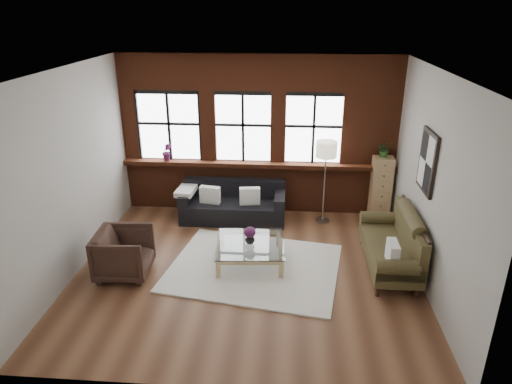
# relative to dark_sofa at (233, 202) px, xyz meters

# --- Properties ---
(floor) EXTENTS (5.50, 5.50, 0.00)m
(floor) POSITION_rel_dark_sofa_xyz_m (0.46, -1.90, -0.37)
(floor) COLOR brown
(floor) RESTS_ON ground
(ceiling) EXTENTS (5.50, 5.50, 0.00)m
(ceiling) POSITION_rel_dark_sofa_xyz_m (0.46, -1.90, 2.83)
(ceiling) COLOR white
(ceiling) RESTS_ON ground
(wall_back) EXTENTS (5.50, 0.00, 5.50)m
(wall_back) POSITION_rel_dark_sofa_xyz_m (0.46, 0.60, 1.23)
(wall_back) COLOR #AFACA3
(wall_back) RESTS_ON ground
(wall_front) EXTENTS (5.50, 0.00, 5.50)m
(wall_front) POSITION_rel_dark_sofa_xyz_m (0.46, -4.40, 1.23)
(wall_front) COLOR #AFACA3
(wall_front) RESTS_ON ground
(wall_left) EXTENTS (0.00, 5.00, 5.00)m
(wall_left) POSITION_rel_dark_sofa_xyz_m (-2.29, -1.90, 1.23)
(wall_left) COLOR #AFACA3
(wall_left) RESTS_ON ground
(wall_right) EXTENTS (0.00, 5.00, 5.00)m
(wall_right) POSITION_rel_dark_sofa_xyz_m (3.21, -1.90, 1.23)
(wall_right) COLOR #AFACA3
(wall_right) RESTS_ON ground
(brick_backwall) EXTENTS (5.50, 0.12, 3.20)m
(brick_backwall) POSITION_rel_dark_sofa_xyz_m (0.46, 0.54, 1.23)
(brick_backwall) COLOR #622B17
(brick_backwall) RESTS_ON floor
(sill_ledge) EXTENTS (5.50, 0.30, 0.08)m
(sill_ledge) POSITION_rel_dark_sofa_xyz_m (0.46, 0.45, 0.67)
(sill_ledge) COLOR #622B17
(sill_ledge) RESTS_ON brick_backwall
(window_left) EXTENTS (1.38, 0.10, 1.50)m
(window_left) POSITION_rel_dark_sofa_xyz_m (-1.34, 0.55, 1.38)
(window_left) COLOR black
(window_left) RESTS_ON brick_backwall
(window_mid) EXTENTS (1.38, 0.10, 1.50)m
(window_mid) POSITION_rel_dark_sofa_xyz_m (0.16, 0.55, 1.38)
(window_mid) COLOR black
(window_mid) RESTS_ON brick_backwall
(window_right) EXTENTS (1.38, 0.10, 1.50)m
(window_right) POSITION_rel_dark_sofa_xyz_m (1.56, 0.55, 1.38)
(window_right) COLOR black
(window_right) RESTS_ON brick_backwall
(wall_poster) EXTENTS (0.05, 0.74, 0.94)m
(wall_poster) POSITION_rel_dark_sofa_xyz_m (3.18, -1.60, 1.48)
(wall_poster) COLOR black
(wall_poster) RESTS_ON wall_right
(shag_rug) EXTENTS (3.03, 2.55, 0.03)m
(shag_rug) POSITION_rel_dark_sofa_xyz_m (0.57, -1.82, -0.36)
(shag_rug) COLOR white
(shag_rug) RESTS_ON floor
(dark_sofa) EXTENTS (2.07, 0.84, 0.75)m
(dark_sofa) POSITION_rel_dark_sofa_xyz_m (0.00, 0.00, 0.00)
(dark_sofa) COLOR black
(dark_sofa) RESTS_ON floor
(pillow_a) EXTENTS (0.42, 0.21, 0.34)m
(pillow_a) POSITION_rel_dark_sofa_xyz_m (-0.44, -0.10, 0.19)
(pillow_a) COLOR white
(pillow_a) RESTS_ON dark_sofa
(pillow_b) EXTENTS (0.42, 0.20, 0.34)m
(pillow_b) POSITION_rel_dark_sofa_xyz_m (0.34, -0.10, 0.19)
(pillow_b) COLOR white
(pillow_b) RESTS_ON dark_sofa
(vintage_settee) EXTENTS (0.83, 1.87, 1.00)m
(vintage_settee) POSITION_rel_dark_sofa_xyz_m (2.76, -1.64, 0.12)
(vintage_settee) COLOR #443C1F
(vintage_settee) RESTS_ON floor
(pillow_settee) EXTENTS (0.14, 0.38, 0.34)m
(pillow_settee) POSITION_rel_dark_sofa_xyz_m (2.68, -2.21, 0.23)
(pillow_settee) COLOR white
(pillow_settee) RESTS_ON vintage_settee
(armchair) EXTENTS (0.89, 0.86, 0.77)m
(armchair) POSITION_rel_dark_sofa_xyz_m (-1.48, -2.16, 0.01)
(armchair) COLOR #311F18
(armchair) RESTS_ON floor
(coffee_table) EXTENTS (1.20, 1.20, 0.38)m
(coffee_table) POSITION_rel_dark_sofa_xyz_m (0.49, -1.64, -0.20)
(coffee_table) COLOR tan
(coffee_table) RESTS_ON shag_rug
(vase) EXTENTS (0.18, 0.18, 0.17)m
(vase) POSITION_rel_dark_sofa_xyz_m (0.49, -1.64, 0.07)
(vase) COLOR #B2B2B2
(vase) RESTS_ON coffee_table
(flowers) EXTENTS (0.19, 0.19, 0.19)m
(flowers) POSITION_rel_dark_sofa_xyz_m (0.49, -1.64, 0.20)
(flowers) COLOR #581E4F
(flowers) RESTS_ON vase
(drawer_chest) EXTENTS (0.40, 0.40, 1.29)m
(drawer_chest) POSITION_rel_dark_sofa_xyz_m (2.94, 0.36, 0.27)
(drawer_chest) COLOR tan
(drawer_chest) RESTS_ON floor
(potted_plant_top) EXTENTS (0.29, 0.26, 0.31)m
(potted_plant_top) POSITION_rel_dark_sofa_xyz_m (2.94, 0.36, 1.07)
(potted_plant_top) COLOR #2D5923
(potted_plant_top) RESTS_ON drawer_chest
(floor_lamp) EXTENTS (0.40, 0.40, 1.81)m
(floor_lamp) POSITION_rel_dark_sofa_xyz_m (1.79, 0.04, 0.53)
(floor_lamp) COLOR #A5A5A8
(floor_lamp) RESTS_ON floor
(sill_plant) EXTENTS (0.24, 0.21, 0.38)m
(sill_plant) POSITION_rel_dark_sofa_xyz_m (-1.39, 0.42, 0.90)
(sill_plant) COLOR #581E4F
(sill_plant) RESTS_ON sill_ledge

